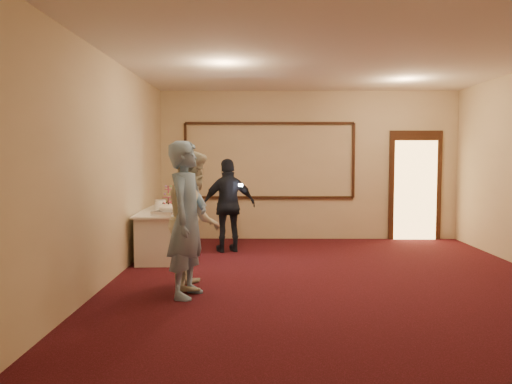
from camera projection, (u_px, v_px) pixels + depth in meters
floor at (333, 281)px, 6.72m from camera, size 7.00×7.00×0.00m
room_walls at (335, 130)px, 6.58m from camera, size 6.04×7.04×3.02m
wall_molding at (269, 160)px, 10.08m from camera, size 3.45×0.04×1.55m
doorway at (415, 186)px, 10.08m from camera, size 1.05×0.07×2.20m
buffet_table at (167, 232)px, 8.52m from camera, size 0.95×2.17×0.77m
pavlova_tray at (169, 210)px, 7.73m from camera, size 0.49×0.58×0.19m
cupcake_stand at (168, 197)px, 9.36m from camera, size 0.27×0.27×0.40m
plate_stack_a at (160, 205)px, 8.54m from camera, size 0.20×0.20×0.17m
plate_stack_b at (177, 203)px, 8.84m from camera, size 0.19×0.19×0.15m
tart at (173, 211)px, 8.10m from camera, size 0.25×0.25×0.05m
man at (187, 219)px, 5.93m from camera, size 0.59×0.76×1.86m
woman at (194, 219)px, 6.38m from camera, size 0.72×0.90×1.75m
guest at (229, 205)px, 8.76m from camera, size 1.04×0.68×1.64m
camera_flash at (241, 185)px, 8.53m from camera, size 0.07×0.04×0.05m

